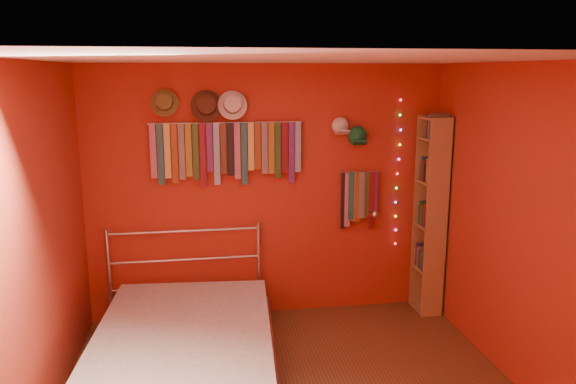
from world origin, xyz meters
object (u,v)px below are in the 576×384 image
tie_rack (226,149)px  reading_lamp (374,214)px  bed (185,349)px  bookshelf (434,215)px

tie_rack → reading_lamp: (1.42, -0.15, -0.65)m
tie_rack → bed: (-0.42, -1.06, -1.47)m
bed → bookshelf: bearing=24.3°
bookshelf → bed: bookshelf is taller
tie_rack → reading_lamp: bearing=-6.0°
bookshelf → bed: 2.75m
bookshelf → tie_rack: bearing=175.7°
reading_lamp → bookshelf: size_ratio=0.14×
reading_lamp → bed: size_ratio=0.13×
bed → tie_rack: bearing=72.4°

